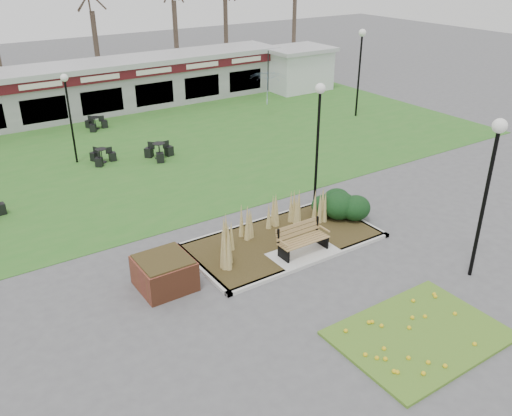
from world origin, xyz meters
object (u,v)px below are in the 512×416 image
lamp_post_far_right (361,54)px  patio_umbrella (268,88)px  lamp_post_near_right (492,165)px  bistro_set_c (96,125)px  lamp_post_mid_left (67,99)px  bistro_set_d (159,153)px  food_pavilion (93,88)px  service_hut (298,68)px  park_bench (302,238)px  brick_planter (164,273)px  lamp_post_mid_right (319,117)px  bistro_set_b (102,158)px

lamp_post_far_right → patio_umbrella: 5.46m
lamp_post_near_right → bistro_set_c: (-4.57, 20.30, -3.28)m
lamp_post_mid_left → bistro_set_d: bearing=-25.7°
food_pavilion → service_hut: food_pavilion is taller
food_pavilion → patio_umbrella: bearing=-38.4°
service_hut → bistro_set_c: (-14.58, -1.20, -1.21)m
park_bench → brick_planter: (-4.40, 0.75, -0.11)m
park_bench → lamp_post_mid_left: bearing=105.9°
bistro_set_c → bistro_set_d: bistro_set_d is taller
service_hut → lamp_post_far_right: (-1.17, -7.11, 2.09)m
service_hut → bistro_set_d: 15.45m
lamp_post_mid_right → bistro_set_c: lamp_post_mid_right is taller
service_hut → lamp_post_mid_left: size_ratio=1.09×
brick_planter → bistro_set_d: bearing=66.3°
lamp_post_near_right → lamp_post_mid_left: (-6.95, 15.89, -0.59)m
patio_umbrella → lamp_post_near_right: bearing=-104.8°
bistro_set_b → lamp_post_far_right: bearing=-3.2°
lamp_post_near_right → brick_planter: bearing=150.3°
lamp_post_near_right → bistro_set_b: 16.68m
patio_umbrella → brick_planter: bearing=-134.5°
park_bench → service_hut: bearing=52.7°
lamp_post_far_right → bistro_set_d: 12.86m
lamp_post_near_right → lamp_post_mid_left: bearing=113.6°
food_pavilion → lamp_post_far_right: 15.45m
food_pavilion → service_hut: 13.64m
service_hut → lamp_post_mid_right: lamp_post_mid_right is taller
brick_planter → lamp_post_mid_right: size_ratio=0.33×
park_bench → service_hut: size_ratio=0.39×
brick_planter → bistro_set_b: size_ratio=1.22×
lamp_post_near_right → lamp_post_mid_right: bearing=94.4°
service_hut → lamp_post_mid_left: 17.93m
brick_planter → bistro_set_c: size_ratio=1.21×
food_pavilion → lamp_post_near_right: lamp_post_near_right is taller
bistro_set_b → patio_umbrella: 10.77m
food_pavilion → bistro_set_b: bearing=-106.9°
lamp_post_far_right → lamp_post_mid_right: bearing=-140.6°
patio_umbrella → bistro_set_c: bearing=160.8°
food_pavilion → lamp_post_near_right: (3.49, -23.46, 2.05)m
park_bench → lamp_post_far_right: 16.55m
park_bench → bistro_set_c: 16.59m
lamp_post_mid_left → bistro_set_c: 5.69m
park_bench → lamp_post_near_right: size_ratio=0.35×
lamp_post_mid_left → lamp_post_mid_right: lamp_post_mid_right is taller
service_hut → lamp_post_far_right: lamp_post_far_right is taller
park_bench → bistro_set_d: 10.53m
brick_planter → service_hut: (17.90, 17.00, 0.97)m
park_bench → lamp_post_mid_right: 5.00m
park_bench → food_pavilion: 19.73m
lamp_post_near_right → patio_umbrella: (4.51, 17.13, -1.86)m
lamp_post_far_right → bistro_set_b: size_ratio=3.94×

